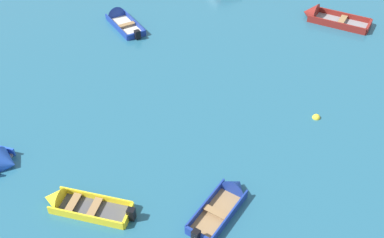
{
  "coord_description": "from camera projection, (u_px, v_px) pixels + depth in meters",
  "views": [
    {
      "loc": [
        -0.52,
        5.01,
        15.04
      ],
      "look_at": [
        0.0,
        22.71,
        0.15
      ],
      "focal_mm": 43.12,
      "sensor_mm": 36.0,
      "label": 1
    }
  ],
  "objects": [
    {
      "name": "rowboat_yellow_near_left",
      "position": [
        71.0,
        203.0,
        18.95
      ],
      "size": [
        4.01,
        2.11,
        1.06
      ],
      "color": "#4C4C51",
      "rests_on": "ground_plane"
    },
    {
      "name": "rowboat_deep_blue_foreground_center",
      "position": [
        227.0,
        199.0,
        19.12
      ],
      "size": [
        2.86,
        3.42,
        1.08
      ],
      "color": "#99754C",
      "rests_on": "ground_plane"
    },
    {
      "name": "rowboat_maroon_outer_left",
      "position": [
        321.0,
        16.0,
        31.37
      ],
      "size": [
        4.64,
        3.58,
        1.48
      ],
      "color": "gray",
      "rests_on": "ground_plane"
    },
    {
      "name": "mooring_buoy_outer_edge",
      "position": [
        316.0,
        118.0,
        23.44
      ],
      "size": [
        0.41,
        0.41,
        0.41
      ],
      "primitive_type": "sphere",
      "color": "yellow",
      "rests_on": "ground_plane"
    },
    {
      "name": "rowboat_deep_blue_near_camera",
      "position": [
        119.0,
        18.0,
        31.21
      ],
      "size": [
        3.05,
        4.04,
        1.24
      ],
      "color": "beige",
      "rests_on": "ground_plane"
    }
  ]
}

